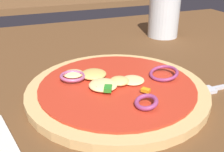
% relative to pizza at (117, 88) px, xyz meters
% --- Properties ---
extents(dining_table, '(1.13, 1.00, 0.03)m').
position_rel_pizza_xyz_m(dining_table, '(0.01, -0.03, -0.02)').
color(dining_table, brown).
rests_on(dining_table, ground).
extents(pizza, '(0.26, 0.26, 0.03)m').
position_rel_pizza_xyz_m(pizza, '(0.00, 0.00, 0.00)').
color(pizza, tan).
rests_on(pizza, dining_table).
extents(beer_glass, '(0.07, 0.07, 0.11)m').
position_rel_pizza_xyz_m(beer_glass, '(0.22, 0.23, 0.04)').
color(beer_glass, silver).
rests_on(beer_glass, dining_table).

